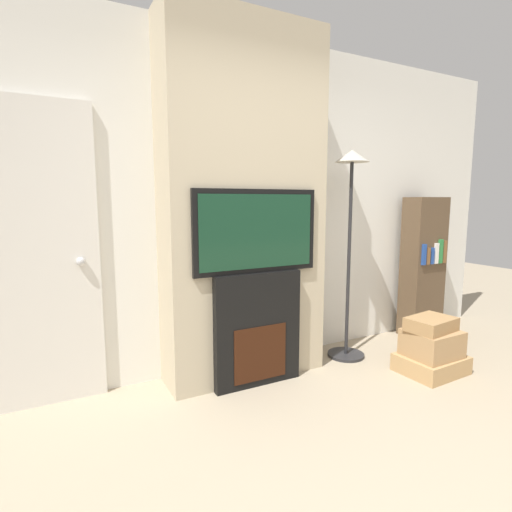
# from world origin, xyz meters

# --- Properties ---
(wall_back) EXTENTS (6.00, 0.06, 2.70)m
(wall_back) POSITION_xyz_m (0.00, 2.03, 1.35)
(wall_back) COLOR silver
(wall_back) RESTS_ON ground_plane
(chimney_breast) EXTENTS (1.26, 0.41, 2.70)m
(chimney_breast) POSITION_xyz_m (0.00, 1.80, 1.35)
(chimney_breast) COLOR #BCAD8E
(chimney_breast) RESTS_ON ground_plane
(fireplace) EXTENTS (0.69, 0.15, 0.86)m
(fireplace) POSITION_xyz_m (0.00, 1.59, 0.43)
(fireplace) COLOR black
(fireplace) RESTS_ON ground_plane
(television) EXTENTS (0.98, 0.07, 0.61)m
(television) POSITION_xyz_m (0.00, 1.59, 1.17)
(television) COLOR black
(television) RESTS_ON fireplace
(floor_lamp) EXTENTS (0.32, 0.32, 1.81)m
(floor_lamp) POSITION_xyz_m (0.96, 1.69, 1.28)
(floor_lamp) COLOR #262628
(floor_lamp) RESTS_ON ground_plane
(box_stack) EXTENTS (0.52, 0.42, 0.46)m
(box_stack) POSITION_xyz_m (1.34, 1.10, 0.20)
(box_stack) COLOR tan
(box_stack) RESTS_ON ground_plane
(bookshelf) EXTENTS (0.42, 0.26, 1.42)m
(bookshelf) POSITION_xyz_m (2.05, 1.81, 0.71)
(bookshelf) COLOR brown
(bookshelf) RESTS_ON ground_plane
(entry_door) EXTENTS (0.84, 0.09, 2.04)m
(entry_door) POSITION_xyz_m (-1.46, 1.97, 1.02)
(entry_door) COLOR silver
(entry_door) RESTS_ON ground_plane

